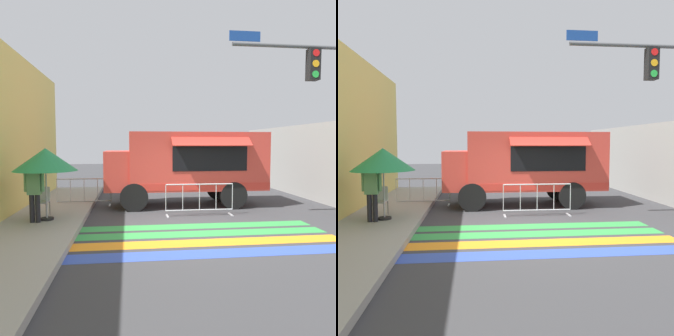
# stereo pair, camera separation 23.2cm
# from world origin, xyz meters

# --- Properties ---
(ground_plane) EXTENTS (60.00, 60.00, 0.00)m
(ground_plane) POSITION_xyz_m (0.00, 0.00, 0.00)
(ground_plane) COLOR #38383A
(concrete_wall_right) EXTENTS (0.20, 16.00, 3.10)m
(concrete_wall_right) POSITION_xyz_m (5.58, 3.00, 1.55)
(concrete_wall_right) COLOR gray
(concrete_wall_right) RESTS_ON ground_plane
(crosswalk_painted) EXTENTS (6.40, 2.84, 0.01)m
(crosswalk_painted) POSITION_xyz_m (0.00, -0.76, 0.00)
(crosswalk_painted) COLOR #334FB2
(crosswalk_painted) RESTS_ON ground_plane
(food_truck) EXTENTS (5.77, 2.51, 2.69)m
(food_truck) POSITION_xyz_m (0.17, 3.54, 1.57)
(food_truck) COLOR #D13D33
(food_truck) RESTS_ON ground_plane
(traffic_signal_pole) EXTENTS (3.89, 0.29, 5.61)m
(traffic_signal_pole) POSITION_xyz_m (4.02, 0.73, 3.75)
(traffic_signal_pole) COLOR #515456
(traffic_signal_pole) RESTS_ON ground_plane
(patio_umbrella) EXTENTS (1.73, 1.73, 2.00)m
(patio_umbrella) POSITION_xyz_m (-4.13, 0.96, 1.84)
(patio_umbrella) COLOR black
(patio_umbrella) RESTS_ON sidewalk_left
(folding_chair) EXTENTS (0.46, 0.46, 0.85)m
(folding_chair) POSITION_xyz_m (-4.41, 1.45, 0.67)
(folding_chair) COLOR #4C4C51
(folding_chair) RESTS_ON sidewalk_left
(vendor_person) EXTENTS (0.53, 0.21, 1.62)m
(vendor_person) POSITION_xyz_m (-4.38, 0.69, 1.08)
(vendor_person) COLOR black
(vendor_person) RESTS_ON sidewalk_left
(barricade_front) EXTENTS (2.17, 0.44, 1.03)m
(barricade_front) POSITION_xyz_m (0.36, 1.68, 0.51)
(barricade_front) COLOR #B7BABF
(barricade_front) RESTS_ON ground_plane
(barricade_side) EXTENTS (1.96, 0.44, 1.03)m
(barricade_side) POSITION_xyz_m (-3.49, 3.78, 0.50)
(barricade_side) COLOR #B7BABF
(barricade_side) RESTS_ON ground_plane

